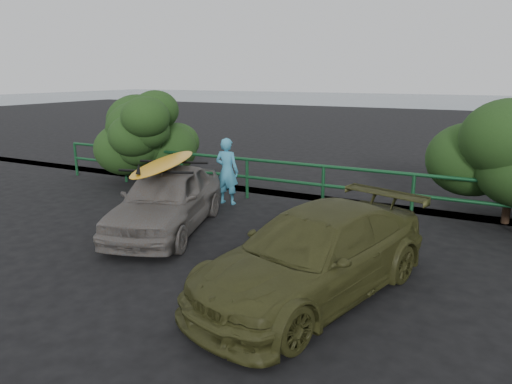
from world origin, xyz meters
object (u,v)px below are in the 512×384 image
Objects in this scene: man at (227,171)px; olive_vehicle at (314,254)px; surfboard at (165,163)px; sedan at (167,199)px; guardrail at (284,182)px.

olive_vehicle is at bearing 132.45° from man.
man is (-3.48, 3.54, 0.20)m from olive_vehicle.
surfboard reaches higher than olive_vehicle.
surfboard is (-3.59, 1.33, 0.76)m from olive_vehicle.
olive_vehicle is 4.97m from man.
sedan is 2.21m from man.
olive_vehicle is at bearing -37.29° from surfboard.
olive_vehicle is (3.59, -1.33, -0.03)m from sedan.
guardrail is at bearing 135.86° from olive_vehicle.
guardrail is 3.15m from sedan.
olive_vehicle is 3.90m from surfboard.
sedan is at bearing 0.00° from surfboard.
surfboard reaches higher than sedan.
man is 2.27m from surfboard.
surfboard is (0.00, 0.00, 0.73)m from sedan.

